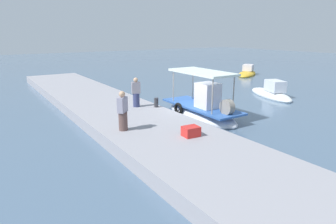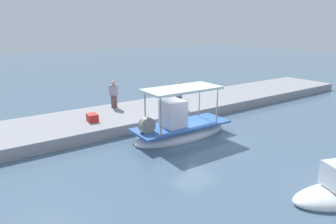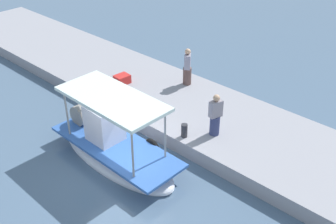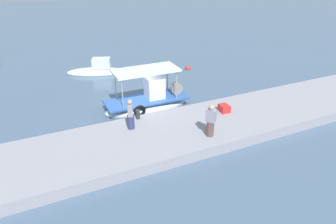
% 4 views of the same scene
% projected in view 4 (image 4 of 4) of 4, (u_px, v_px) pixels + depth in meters
% --- Properties ---
extents(ground_plane, '(120.00, 120.00, 0.00)m').
position_uv_depth(ground_plane, '(138.00, 109.00, 19.75)').
color(ground_plane, slate).
extents(dock_quay, '(36.00, 4.63, 0.58)m').
position_uv_depth(dock_quay, '(165.00, 136.00, 16.21)').
color(dock_quay, '#95939A').
rests_on(dock_quay, ground_plane).
extents(main_fishing_boat, '(5.52, 2.07, 2.97)m').
position_uv_depth(main_fishing_boat, '(148.00, 101.00, 19.69)').
color(main_fishing_boat, white).
rests_on(main_fishing_boat, ground_plane).
extents(fisherman_near_bollard, '(0.54, 0.55, 1.72)m').
position_uv_depth(fisherman_near_bollard, '(211.00, 122.00, 15.35)').
color(fisherman_near_bollard, brown).
rests_on(fisherman_near_bollard, dock_quay).
extents(fisherman_by_crate, '(0.47, 0.53, 1.67)m').
position_uv_depth(fisherman_by_crate, '(130.00, 116.00, 16.02)').
color(fisherman_by_crate, navy).
rests_on(fisherman_by_crate, dock_quay).
extents(mooring_bollard, '(0.24, 0.24, 0.53)m').
position_uv_depth(mooring_bollard, '(138.00, 114.00, 17.24)').
color(mooring_bollard, '#2D2D33').
rests_on(mooring_bollard, dock_quay).
extents(cargo_crate, '(0.58, 0.70, 0.41)m').
position_uv_depth(cargo_crate, '(224.00, 108.00, 18.05)').
color(cargo_crate, red).
rests_on(cargo_crate, dock_quay).
extents(marker_buoy, '(0.46, 0.46, 0.46)m').
position_uv_depth(marker_buoy, '(188.00, 68.00, 26.74)').
color(marker_buoy, red).
rests_on(marker_buoy, ground_plane).
extents(moored_boat_mid, '(5.12, 3.24, 1.54)m').
position_uv_depth(moored_boat_mid, '(97.00, 71.00, 25.71)').
color(moored_boat_mid, white).
rests_on(moored_boat_mid, ground_plane).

